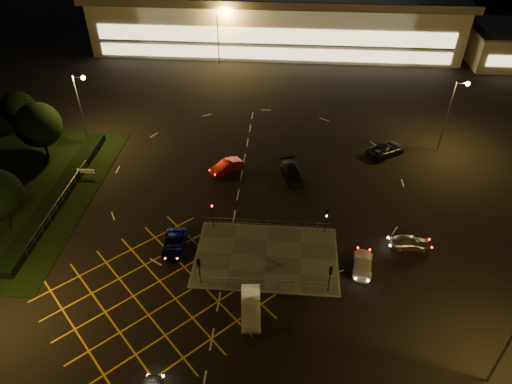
# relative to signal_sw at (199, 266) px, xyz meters

# --- Properties ---
(ground) EXTENTS (180.00, 180.00, 0.00)m
(ground) POSITION_rel_signal_sw_xyz_m (4.00, 5.99, -2.37)
(ground) COLOR black
(ground) RESTS_ON ground
(pedestrian_island) EXTENTS (14.00, 9.00, 0.12)m
(pedestrian_island) POSITION_rel_signal_sw_xyz_m (6.00, 3.99, -2.31)
(pedestrian_island) COLOR #4C4944
(pedestrian_island) RESTS_ON ground
(grass_verge) EXTENTS (18.00, 30.00, 0.08)m
(grass_verge) POSITION_rel_signal_sw_xyz_m (-24.00, 11.99, -2.33)
(grass_verge) COLOR black
(grass_verge) RESTS_ON ground
(hedge) EXTENTS (2.00, 26.00, 1.00)m
(hedge) POSITION_rel_signal_sw_xyz_m (-19.00, 11.99, -1.87)
(hedge) COLOR black
(hedge) RESTS_ON ground
(supermarket) EXTENTS (72.00, 26.50, 10.50)m
(supermarket) POSITION_rel_signal_sw_xyz_m (4.00, 67.95, 2.95)
(supermarket) COLOR beige
(supermarket) RESTS_ON ground
(streetlight_nw) EXTENTS (1.78, 0.56, 10.03)m
(streetlight_nw) POSITION_rel_signal_sw_xyz_m (-19.56, 23.99, 4.20)
(streetlight_nw) COLOR slate
(streetlight_nw) RESTS_ON ground
(streetlight_ne) EXTENTS (1.78, 0.56, 10.03)m
(streetlight_ne) POSITION_rel_signal_sw_xyz_m (28.44, 25.99, 4.20)
(streetlight_ne) COLOR slate
(streetlight_ne) RESTS_ON ground
(streetlight_far_left) EXTENTS (1.78, 0.56, 10.03)m
(streetlight_far_left) POSITION_rel_signal_sw_xyz_m (-5.56, 53.99, 4.20)
(streetlight_far_left) COLOR slate
(streetlight_far_left) RESTS_ON ground
(streetlight_far_right) EXTENTS (1.78, 0.56, 10.03)m
(streetlight_far_right) POSITION_rel_signal_sw_xyz_m (34.44, 55.99, 4.20)
(streetlight_far_right) COLOR slate
(streetlight_far_right) RESTS_ON ground
(signal_sw) EXTENTS (0.28, 0.30, 3.15)m
(signal_sw) POSITION_rel_signal_sw_xyz_m (0.00, 0.00, 0.00)
(signal_sw) COLOR black
(signal_sw) RESTS_ON pedestrian_island
(signal_se) EXTENTS (0.28, 0.30, 3.15)m
(signal_se) POSITION_rel_signal_sw_xyz_m (12.00, 0.00, 0.00)
(signal_se) COLOR black
(signal_se) RESTS_ON pedestrian_island
(signal_nw) EXTENTS (0.28, 0.30, 3.15)m
(signal_nw) POSITION_rel_signal_sw_xyz_m (0.00, 7.99, 0.00)
(signal_nw) COLOR black
(signal_nw) RESTS_ON pedestrian_island
(signal_ne) EXTENTS (0.28, 0.30, 3.15)m
(signal_ne) POSITION_rel_signal_sw_xyz_m (12.00, 7.99, 0.00)
(signal_ne) COLOR black
(signal_ne) RESTS_ON pedestrian_island
(tree_c) EXTENTS (5.76, 5.76, 7.84)m
(tree_c) POSITION_rel_signal_sw_xyz_m (-24.00, 19.99, 2.59)
(tree_c) COLOR black
(tree_c) RESTS_ON ground
(tree_d) EXTENTS (4.68, 4.68, 6.37)m
(tree_d) POSITION_rel_signal_sw_xyz_m (-30.00, 25.99, 1.65)
(tree_d) COLOR black
(tree_d) RESTS_ON ground
(car_queue_white) EXTENTS (2.16, 4.95, 1.58)m
(car_queue_white) POSITION_rel_signal_sw_xyz_m (5.04, -3.01, -1.58)
(car_queue_white) COLOR white
(car_queue_white) RESTS_ON ground
(car_left_blue) EXTENTS (2.58, 4.96, 1.34)m
(car_left_blue) POSITION_rel_signal_sw_xyz_m (-3.50, 4.44, -1.70)
(car_left_blue) COLOR #0C0F49
(car_left_blue) RESTS_ON ground
(car_far_dkgrey) EXTENTS (3.45, 5.63, 1.52)m
(car_far_dkgrey) POSITION_rel_signal_sw_xyz_m (8.33, 18.02, -1.61)
(car_far_dkgrey) COLOR black
(car_far_dkgrey) RESTS_ON ground
(car_right_silver) EXTENTS (4.12, 1.66, 1.40)m
(car_right_silver) POSITION_rel_signal_sw_xyz_m (20.62, 6.57, -1.66)
(car_right_silver) COLOR #ABADB2
(car_right_silver) RESTS_ON ground
(car_circ_red) EXTENTS (4.31, 4.14, 1.46)m
(car_circ_red) POSITION_rel_signal_sw_xyz_m (-0.03, 18.80, -1.64)
(car_circ_red) COLOR maroon
(car_circ_red) RESTS_ON ground
(car_east_grey) EXTENTS (6.00, 5.39, 1.55)m
(car_east_grey) POSITION_rel_signal_sw_xyz_m (20.80, 24.43, -1.59)
(car_east_grey) COLOR black
(car_east_grey) RESTS_ON ground
(car_approach_white) EXTENTS (2.45, 4.65, 1.29)m
(car_approach_white) POSITION_rel_signal_sw_xyz_m (15.50, 3.18, -1.72)
(car_approach_white) COLOR silver
(car_approach_white) RESTS_ON ground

